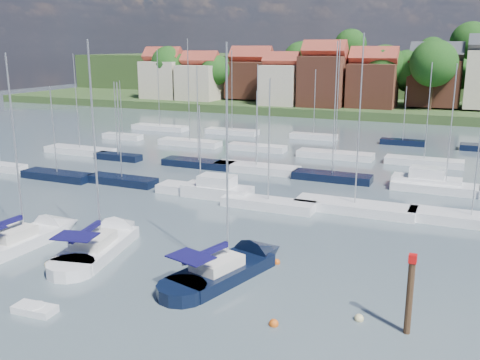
% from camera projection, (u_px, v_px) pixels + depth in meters
% --- Properties ---
extents(ground, '(260.00, 260.00, 0.00)m').
position_uv_depth(ground, '(322.00, 163.00, 68.97)').
color(ground, '#424F59').
rests_on(ground, ground).
extents(sailboat_left, '(3.47, 11.47, 15.44)m').
position_uv_depth(sailboat_left, '(33.00, 236.00, 41.24)').
color(sailboat_left, white).
rests_on(sailboat_left, ground).
extents(sailboat_centre, '(5.53, 12.52, 16.45)m').
position_uv_depth(sailboat_centre, '(107.00, 241.00, 40.29)').
color(sailboat_centre, white).
rests_on(sailboat_centre, ground).
extents(sailboat_navy, '(6.16, 12.08, 16.17)m').
position_uv_depth(sailboat_navy, '(237.00, 266.00, 35.74)').
color(sailboat_navy, black).
rests_on(sailboat_navy, ground).
extents(tender, '(2.53, 1.30, 0.53)m').
position_uv_depth(tender, '(35.00, 309.00, 30.14)').
color(tender, white).
rests_on(tender, ground).
extents(timber_piling, '(0.40, 0.40, 6.65)m').
position_uv_depth(timber_piling, '(408.00, 310.00, 27.73)').
color(timber_piling, '#4C331E').
rests_on(timber_piling, ground).
extents(buoy_c, '(0.44, 0.44, 0.44)m').
position_uv_depth(buoy_c, '(48.00, 266.00, 36.63)').
color(buoy_c, beige).
rests_on(buoy_c, ground).
extents(buoy_d, '(0.55, 0.55, 0.55)m').
position_uv_depth(buoy_d, '(175.00, 306.00, 30.90)').
color(buoy_d, beige).
rests_on(buoy_d, ground).
extents(buoy_e, '(0.47, 0.47, 0.47)m').
position_uv_depth(buoy_e, '(277.00, 264.00, 37.00)').
color(buoy_e, '#D85914').
rests_on(buoy_e, ground).
extents(buoy_f, '(0.53, 0.53, 0.53)m').
position_uv_depth(buoy_f, '(274.00, 325.00, 28.80)').
color(buoy_f, '#D85914').
rests_on(buoy_f, ground).
extents(buoy_g, '(0.53, 0.53, 0.53)m').
position_uv_depth(buoy_g, '(359.00, 320.00, 29.35)').
color(buoy_g, beige).
rests_on(buoy_g, ground).
extents(marina_field, '(79.62, 41.41, 15.93)m').
position_uv_depth(marina_field, '(327.00, 169.00, 63.82)').
color(marina_field, white).
rests_on(marina_field, ground).
extents(far_shore_town, '(212.46, 90.00, 22.27)m').
position_uv_depth(far_shore_town, '(417.00, 83.00, 149.39)').
color(far_shore_town, '#344824').
rests_on(far_shore_town, ground).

